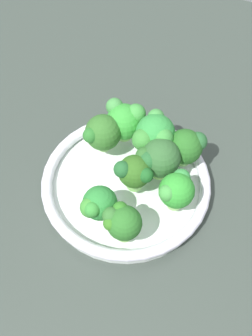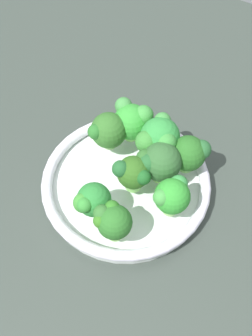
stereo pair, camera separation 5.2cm
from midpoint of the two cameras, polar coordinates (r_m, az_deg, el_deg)
name	(u,v)px [view 2 (the right image)]	position (r cm, az deg, el deg)	size (l,w,h in cm)	color
ground_plane	(129,213)	(71.65, 2.47, -6.30)	(130.00, 130.00, 2.50)	#374039
bowl	(126,184)	(71.15, 2.10, -2.24)	(28.50, 28.50, 3.37)	white
broccoli_floret_0	(113,221)	(61.11, 0.61, -7.36)	(5.93, 5.25, 6.72)	#99D96C
broccoli_floret_1	(132,120)	(72.10, 2.92, 6.39)	(7.17, 6.27, 7.13)	#80C25A
broccoli_floret_2	(160,161)	(66.69, 6.84, 0.77)	(6.71, 6.74, 7.63)	#76B74D
broccoli_floret_3	(109,130)	(70.70, -0.24, 5.02)	(6.19, 6.48, 7.02)	#8DC56A
broccoli_floret_4	(134,173)	(65.62, 3.33, -0.79)	(6.21, 5.69, 6.73)	#91DA6C
broccoli_floret_5	(158,137)	(69.01, 6.53, 4.07)	(6.94, 7.80, 8.09)	#9FD765
broccoli_floret_6	(172,196)	(63.77, 8.60, -3.88)	(5.55, 6.29, 7.01)	#9AD474
broccoli_floret_7	(190,153)	(69.24, 10.85, 1.90)	(6.29, 5.93, 6.76)	#87CA64
broccoli_floret_8	(92,201)	(62.89, -2.30, -4.62)	(5.33, 5.86, 6.58)	#90CA63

